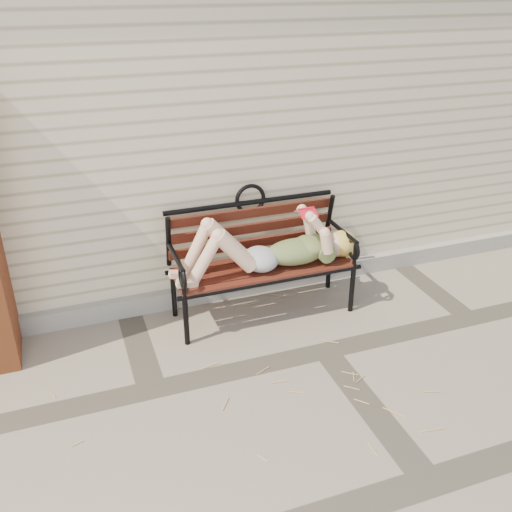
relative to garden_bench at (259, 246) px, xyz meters
name	(u,v)px	position (x,y,z in m)	size (l,w,h in m)	color
ground	(326,351)	(0.24, -0.72, -0.55)	(80.00, 80.00, 0.00)	gray
house_wall	(206,72)	(0.24, 2.28, 0.95)	(8.00, 4.00, 3.00)	beige
foundation_strip	(276,280)	(0.24, 0.25, -0.48)	(8.00, 0.10, 0.15)	#A9A599
garden_bench	(259,246)	(0.00, 0.00, 0.00)	(1.52, 0.60, 0.98)	black
reading_woman	(267,248)	(0.01, -0.12, 0.03)	(1.43, 0.33, 0.45)	#0A2F48
straw_scatter	(224,427)	(-0.67, -1.21, -0.54)	(2.97, 1.75, 0.01)	tan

